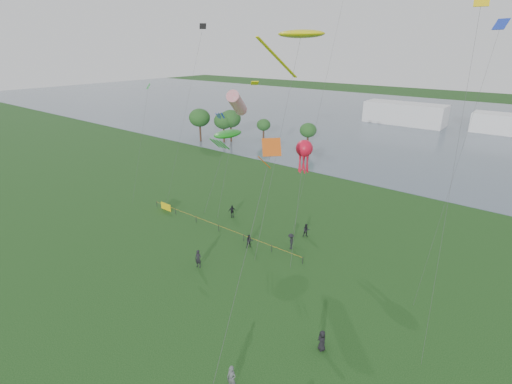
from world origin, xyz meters
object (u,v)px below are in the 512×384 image
Objects in this scene: kite_octopus at (304,149)px; fence at (185,214)px; kite_flyer at (232,378)px; kite_stingray at (300,34)px.

fence is at bearing -174.15° from kite_octopus.
kite_flyer is 0.16× the size of kite_octopus.
kite_flyer is (22.34, -15.90, 0.36)m from fence.
fence is 2.15× the size of kite_octopus.
kite_octopus is (-8.89, 23.06, 9.15)m from kite_flyer.
kite_stingray is 2.05× the size of kite_octopus.
kite_flyer is at bearing -91.10° from kite_octopus.
kite_stingray is (12.05, 7.57, 21.81)m from fence.
kite_flyer is 33.41m from kite_stingray.
kite_flyer is at bearing -35.43° from fence.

